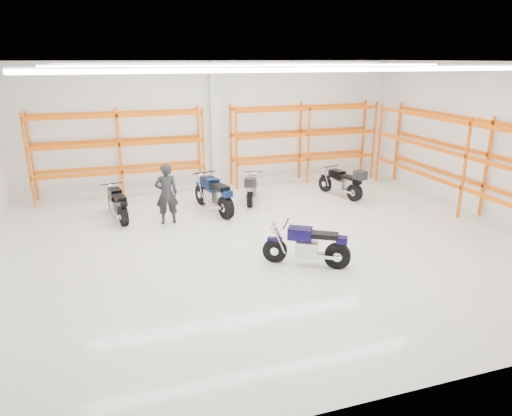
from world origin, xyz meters
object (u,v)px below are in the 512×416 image
object	(u,v)px
structural_column	(215,126)
motorcycle_main	(310,247)
motorcycle_back_b	(214,195)
motorcycle_back_a	(118,204)
motorcycle_back_c	(252,188)
motorcycle_back_d	(344,183)
standing_man	(167,194)

from	to	relation	value
structural_column	motorcycle_main	bearing A→B (deg)	-86.49
motorcycle_back_b	motorcycle_back_a	bearing A→B (deg)	175.44
motorcycle_back_a	motorcycle_back_b	size ratio (longest dim) A/B	0.86
motorcycle_back_a	motorcycle_back_c	bearing A→B (deg)	4.95
motorcycle_back_b	structural_column	xyz separation A→B (m)	(0.76, 3.04, 1.71)
motorcycle_back_b	motorcycle_back_d	xyz separation A→B (m)	(4.57, 0.19, -0.03)
motorcycle_back_b	structural_column	size ratio (longest dim) A/B	0.51
motorcycle_main	motorcycle_back_b	world-z (taller)	motorcycle_back_b
structural_column	motorcycle_back_a	bearing A→B (deg)	-142.38
motorcycle_back_b	motorcycle_back_d	size ratio (longest dim) A/B	1.13
motorcycle_back_c	structural_column	world-z (taller)	structural_column
motorcycle_back_c	motorcycle_back_d	distance (m)	3.20
motorcycle_back_b	structural_column	bearing A→B (deg)	75.89
motorcycle_main	motorcycle_back_c	xyz separation A→B (m)	(0.17, 5.06, 0.01)
motorcycle_back_a	motorcycle_back_c	world-z (taller)	motorcycle_back_c
motorcycle_back_c	standing_man	size ratio (longest dim) A/B	1.05
motorcycle_back_c	structural_column	size ratio (longest dim) A/B	0.41
motorcycle_back_a	motorcycle_back_d	world-z (taller)	motorcycle_back_d
motorcycle_back_d	standing_man	distance (m)	6.15
motorcycle_back_a	motorcycle_back_c	size ratio (longest dim) A/B	1.06
motorcycle_back_d	motorcycle_back_c	bearing A→B (deg)	172.67
motorcycle_main	motorcycle_back_c	distance (m)	5.06
motorcycle_main	standing_man	size ratio (longest dim) A/B	1.03
motorcycle_main	motorcycle_back_b	distance (m)	4.63
structural_column	motorcycle_back_b	bearing A→B (deg)	-104.11
motorcycle_back_a	motorcycle_back_b	bearing A→B (deg)	-4.56
motorcycle_main	motorcycle_back_c	size ratio (longest dim) A/B	0.98
motorcycle_back_a	motorcycle_back_b	xyz separation A→B (m)	(2.88, -0.23, 0.08)
motorcycle_back_a	motorcycle_back_c	distance (m)	4.30
motorcycle_main	motorcycle_back_b	size ratio (longest dim) A/B	0.79
motorcycle_main	standing_man	world-z (taller)	standing_man
standing_man	structural_column	distance (m)	4.49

